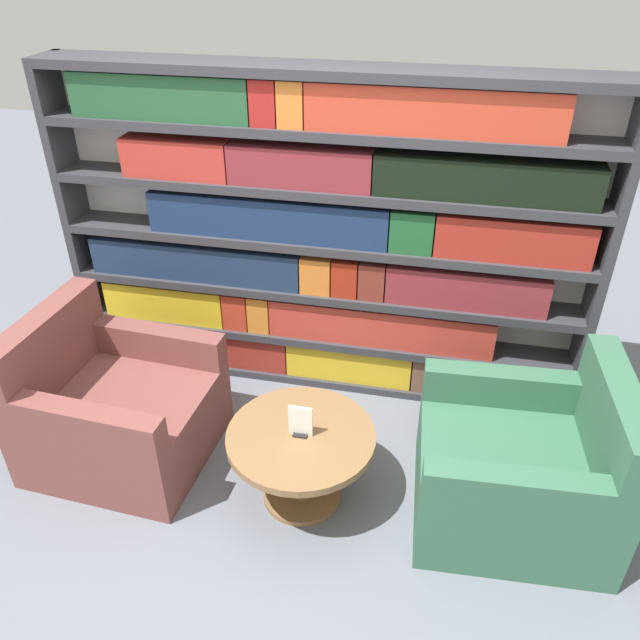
{
  "coord_description": "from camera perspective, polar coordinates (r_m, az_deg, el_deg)",
  "views": [
    {
      "loc": [
        0.68,
        -1.92,
        2.5
      ],
      "look_at": [
        0.12,
        0.68,
        0.8
      ],
      "focal_mm": 35.0,
      "sensor_mm": 36.0,
      "label": 1
    }
  ],
  "objects": [
    {
      "name": "ground_plane",
      "position": [
        3.22,
        -4.93,
        -18.47
      ],
      "size": [
        14.0,
        14.0,
        0.0
      ],
      "primitive_type": "plane",
      "color": "slate"
    },
    {
      "name": "bookshelf",
      "position": [
        3.63,
        0.1,
        7.03
      ],
      "size": [
        3.1,
        0.3,
        1.91
      ],
      "color": "silver",
      "rests_on": "ground_plane"
    },
    {
      "name": "armchair_left",
      "position": [
        3.57,
        -18.13,
        -7.81
      ],
      "size": [
        0.94,
        0.88,
        0.83
      ],
      "rotation": [
        0.0,
        0.0,
        1.51
      ],
      "color": "brown",
      "rests_on": "ground_plane"
    },
    {
      "name": "armchair_right",
      "position": [
        3.22,
        17.96,
        -12.93
      ],
      "size": [
        0.94,
        0.88,
        0.83
      ],
      "rotation": [
        0.0,
        0.0,
        -1.51
      ],
      "color": "#336047",
      "rests_on": "ground_plane"
    },
    {
      "name": "coffee_table",
      "position": [
        3.12,
        -1.73,
        -12.01
      ],
      "size": [
        0.72,
        0.72,
        0.43
      ],
      "color": "brown",
      "rests_on": "ground_plane"
    },
    {
      "name": "table_sign",
      "position": [
        2.99,
        -1.79,
        -9.37
      ],
      "size": [
        0.12,
        0.06,
        0.17
      ],
      "color": "black",
      "rests_on": "coffee_table"
    }
  ]
}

